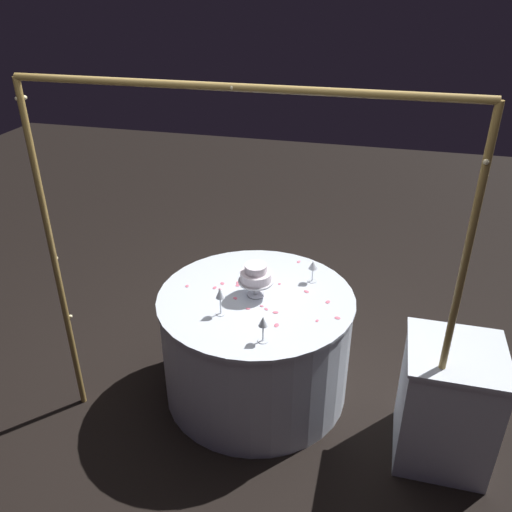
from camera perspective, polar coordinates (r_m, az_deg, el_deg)
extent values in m
plane|color=black|center=(3.73, 0.00, -14.15)|extent=(12.00, 12.00, 0.00)
cylinder|color=olive|center=(2.72, 20.62, -6.55)|extent=(0.04, 0.04, 2.09)
cylinder|color=olive|center=(3.22, -21.03, -0.97)|extent=(0.04, 0.04, 2.09)
cylinder|color=olive|center=(2.39, -2.55, 17.93)|extent=(2.18, 0.04, 0.04)
sphere|color=#F9EAB2|center=(2.37, 23.81, 9.38)|extent=(0.02, 0.02, 0.02)
sphere|color=#F9EAB2|center=(3.21, -20.98, -0.21)|extent=(0.02, 0.02, 0.02)
sphere|color=#F9EAB2|center=(2.30, 18.69, 16.11)|extent=(0.02, 0.02, 0.02)
sphere|color=#F9EAB2|center=(2.99, 19.19, -13.52)|extent=(0.02, 0.02, 0.02)
sphere|color=#F9EAB2|center=(2.92, -23.93, 15.51)|extent=(0.02, 0.02, 0.02)
sphere|color=#F9EAB2|center=(2.32, 7.45, 17.40)|extent=(0.02, 0.02, 0.02)
sphere|color=#F9EAB2|center=(2.43, 23.78, 8.09)|extent=(0.02, 0.02, 0.02)
sphere|color=#F9EAB2|center=(2.91, -24.60, 15.35)|extent=(0.02, 0.02, 0.02)
sphere|color=#F9EAB2|center=(2.38, -2.70, 17.90)|extent=(0.02, 0.02, 0.02)
sphere|color=#F9EAB2|center=(3.03, 18.57, -14.39)|extent=(0.02, 0.02, 0.02)
sphere|color=#F9EAB2|center=(2.96, -23.76, 13.19)|extent=(0.02, 0.02, 0.02)
sphere|color=#F9EAB2|center=(2.55, -12.14, 18.04)|extent=(0.02, 0.02, 0.02)
sphere|color=#F9EAB2|center=(3.11, 18.50, -15.80)|extent=(0.02, 0.02, 0.02)
sphere|color=#F9EAB2|center=(3.04, -22.85, 7.48)|extent=(0.02, 0.02, 0.02)
sphere|color=#F9EAB2|center=(2.76, -20.03, 17.77)|extent=(0.02, 0.02, 0.02)
sphere|color=#F9EAB2|center=(2.75, 20.32, -7.46)|extent=(0.02, 0.02, 0.02)
sphere|color=#F9EAB2|center=(3.41, -19.58, -6.24)|extent=(0.02, 0.02, 0.02)
cylinder|color=silver|center=(3.49, 0.00, -9.74)|extent=(1.22, 1.22, 0.73)
cylinder|color=silver|center=(3.28, 0.00, -4.58)|extent=(1.24, 1.24, 0.02)
cube|color=silver|center=(3.27, 20.03, -15.03)|extent=(0.50, 0.50, 0.73)
cube|color=silver|center=(3.04, 21.20, -9.83)|extent=(0.53, 0.53, 0.02)
cylinder|color=silver|center=(3.28, -0.02, -4.22)|extent=(0.11, 0.11, 0.01)
cylinder|color=silver|center=(3.25, -0.02, -3.50)|extent=(0.02, 0.02, 0.09)
cylinder|color=silver|center=(3.23, -0.02, -2.75)|extent=(0.22, 0.22, 0.01)
cylinder|color=white|center=(3.21, -0.02, -2.23)|extent=(0.19, 0.19, 0.06)
cylinder|color=white|center=(3.18, -0.02, -1.39)|extent=(0.14, 0.14, 0.05)
cylinder|color=silver|center=(3.45, 6.13, -2.71)|extent=(0.06, 0.06, 0.00)
cylinder|color=silver|center=(3.42, 6.17, -2.03)|extent=(0.01, 0.01, 0.09)
cone|color=silver|center=(3.39, 6.24, -0.98)|extent=(0.06, 0.06, 0.05)
cylinder|color=silver|center=(2.90, 0.77, -9.21)|extent=(0.06, 0.06, 0.00)
cylinder|color=silver|center=(2.87, 0.77, -8.40)|extent=(0.01, 0.01, 0.10)
cone|color=silver|center=(2.83, 0.78, -7.13)|extent=(0.05, 0.05, 0.06)
cylinder|color=silver|center=(3.12, -3.85, -6.27)|extent=(0.06, 0.06, 0.00)
cylinder|color=silver|center=(3.09, -3.89, -5.41)|extent=(0.01, 0.01, 0.11)
cone|color=silver|center=(3.04, -3.94, -4.05)|extent=(0.05, 0.05, 0.06)
ellipsoid|color=#EA6B84|center=(3.34, -3.96, -3.65)|extent=(0.03, 0.03, 0.00)
ellipsoid|color=#EA6B84|center=(3.33, 5.54, -3.88)|extent=(0.04, 0.04, 0.00)
ellipsoid|color=#EA6B84|center=(3.40, -3.69, -3.01)|extent=(0.04, 0.04, 0.00)
ellipsoid|color=#EA6B84|center=(3.15, -0.89, -5.76)|extent=(0.03, 0.02, 0.00)
ellipsoid|color=#EA6B84|center=(3.18, 0.62, -5.47)|extent=(0.03, 0.02, 0.00)
ellipsoid|color=#EA6B84|center=(3.07, 6.69, -7.03)|extent=(0.02, 0.03, 0.00)
ellipsoid|color=#EA6B84|center=(3.40, -7.52, -3.26)|extent=(0.03, 0.04, 0.00)
ellipsoid|color=#EA6B84|center=(3.38, 1.16, -3.23)|extent=(0.04, 0.04, 0.00)
ellipsoid|color=#EA6B84|center=(3.36, -4.52, -3.47)|extent=(0.03, 0.04, 0.00)
ellipsoid|color=#EA6B84|center=(3.38, -2.01, -3.24)|extent=(0.04, 0.03, 0.00)
ellipsoid|color=#EA6B84|center=(3.25, -2.29, -4.62)|extent=(0.04, 0.04, 0.00)
ellipsoid|color=#EA6B84|center=(3.02, 2.26, -7.55)|extent=(0.03, 0.04, 0.00)
ellipsoid|color=#EA6B84|center=(3.11, 8.89, -6.69)|extent=(0.04, 0.03, 0.00)
ellipsoid|color=#EA6B84|center=(3.66, 4.68, -0.63)|extent=(0.03, 0.04, 0.00)
ellipsoid|color=#EA6B84|center=(3.41, -1.95, -2.94)|extent=(0.04, 0.04, 0.00)
ellipsoid|color=#EA6B84|center=(3.12, 2.16, -6.16)|extent=(0.04, 0.03, 0.00)
ellipsoid|color=#EA6B84|center=(3.15, 1.13, -5.81)|extent=(0.04, 0.04, 0.00)
ellipsoid|color=#EA6B84|center=(3.24, 7.85, -4.98)|extent=(0.04, 0.04, 0.00)
ellipsoid|color=#EA6B84|center=(3.40, 2.59, -3.05)|extent=(0.02, 0.03, 0.00)
ellipsoid|color=#EA6B84|center=(3.39, -2.02, -3.10)|extent=(0.02, 0.03, 0.00)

